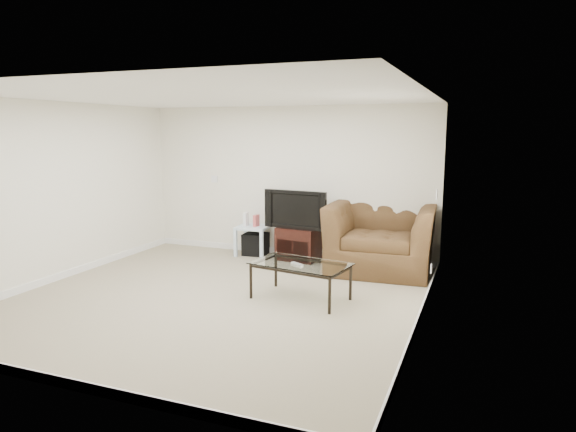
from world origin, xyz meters
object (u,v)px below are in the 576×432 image
at_px(television, 298,209).
at_px(recliner, 381,226).
at_px(subwoofer, 256,244).
at_px(side_table, 253,240).
at_px(coffee_table, 300,281).
at_px(tv_stand, 299,244).

relative_size(television, recliner, 0.64).
height_order(subwoofer, recliner, recliner).
xyz_separation_m(television, side_table, (-0.85, 0.12, -0.60)).
bearing_deg(coffee_table, recliner, 68.46).
relative_size(subwoofer, recliner, 0.24).
height_order(side_table, recliner, recliner).
relative_size(television, side_table, 1.92).
height_order(side_table, coffee_table, side_table).
relative_size(tv_stand, subwoofer, 1.72).
bearing_deg(side_table, tv_stand, -6.03).
height_order(subwoofer, coffee_table, coffee_table).
height_order(tv_stand, side_table, tv_stand).
relative_size(television, coffee_table, 0.84).
bearing_deg(recliner, coffee_table, -114.49).
bearing_deg(subwoofer, side_table, -142.53).
distance_m(side_table, coffee_table, 2.48).
bearing_deg(recliner, subwoofer, 170.46).
distance_m(tv_stand, television, 0.58).
relative_size(subwoofer, coffee_table, 0.32).
distance_m(television, coffee_table, 2.04).
distance_m(recliner, coffee_table, 1.88).
bearing_deg(side_table, recliner, -5.91).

